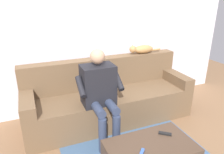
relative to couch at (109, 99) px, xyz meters
name	(u,v)px	position (x,y,z in m)	size (l,w,h in m)	color
ground_plane	(130,147)	(0.00, 0.75, -0.33)	(8.00, 8.00, 0.00)	#846042
back_wall	(96,31)	(0.00, -0.53, 0.94)	(4.90, 0.06, 2.54)	silver
couch	(109,99)	(0.00, 0.00, 0.00)	(2.46, 0.77, 0.92)	brown
person_solo_seated	(100,90)	(0.26, 0.35, 0.35)	(0.57, 0.59, 1.19)	black
cat_on_backrest	(142,49)	(-0.67, -0.23, 0.66)	(0.57, 0.15, 0.15)	#B7844C
remote_black	(165,134)	(-0.24, 1.09, 0.04)	(0.14, 0.04, 0.02)	black
remote_blue	(142,153)	(0.15, 1.27, 0.04)	(0.11, 0.03, 0.02)	#3860B7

